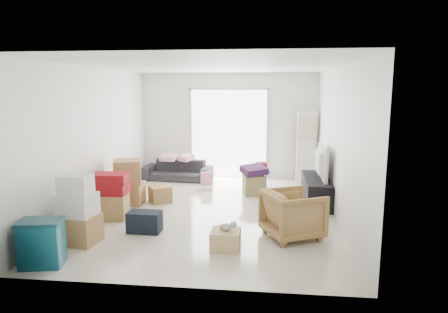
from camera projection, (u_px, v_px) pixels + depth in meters
name	position (u px, v px, depth m)	size (l,w,h in m)	color
room_shell	(213.00, 141.00, 7.38)	(4.98, 6.48, 3.18)	beige
sliding_door	(229.00, 130.00, 10.32)	(2.10, 0.04, 2.33)	white
ac_tower	(306.00, 147.00, 9.85)	(0.45, 0.30, 1.75)	silver
tv_console	(316.00, 190.00, 8.10)	(0.47, 1.57, 0.52)	black
television	(317.00, 174.00, 8.05)	(1.13, 0.65, 0.15)	black
sofa	(178.00, 167.00, 10.14)	(1.72, 0.50, 0.67)	#29292E
pillow_left	(168.00, 152.00, 10.05)	(0.38, 0.30, 0.12)	#F6B3C9
pillow_right	(186.00, 152.00, 10.02)	(0.39, 0.31, 0.13)	#F6B3C9
armchair	(293.00, 212.00, 6.18)	(0.80, 0.75, 0.82)	#A67949
storage_bins	(42.00, 243.00, 5.20)	(0.60, 0.48, 0.62)	#105162
box_stack_a	(77.00, 213.00, 5.95)	(0.63, 0.54, 1.05)	#A4724A
box_stack_b	(110.00, 197.00, 7.17)	(0.68, 0.68, 0.81)	#A4724A
box_stack_c	(128.00, 183.00, 8.00)	(0.65, 0.65, 0.90)	#A4724A
loose_box	(160.00, 194.00, 8.18)	(0.40, 0.40, 0.33)	#A4724A
duffel_bag	(145.00, 222.00, 6.46)	(0.53, 0.32, 0.34)	black
ottoman	(254.00, 185.00, 8.75)	(0.44, 0.44, 0.44)	olive
blanket	(254.00, 172.00, 8.70)	(0.48, 0.48, 0.14)	#3F1D4A
kids_table	(261.00, 170.00, 9.37)	(0.46, 0.46, 0.60)	blue
toy_walker	(206.00, 185.00, 9.23)	(0.35, 0.32, 0.39)	silver
wood_crate	(226.00, 240.00, 5.78)	(0.42, 0.42, 0.28)	tan
plush_bunny	(228.00, 226.00, 5.75)	(0.26, 0.15, 0.13)	#B2ADA8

